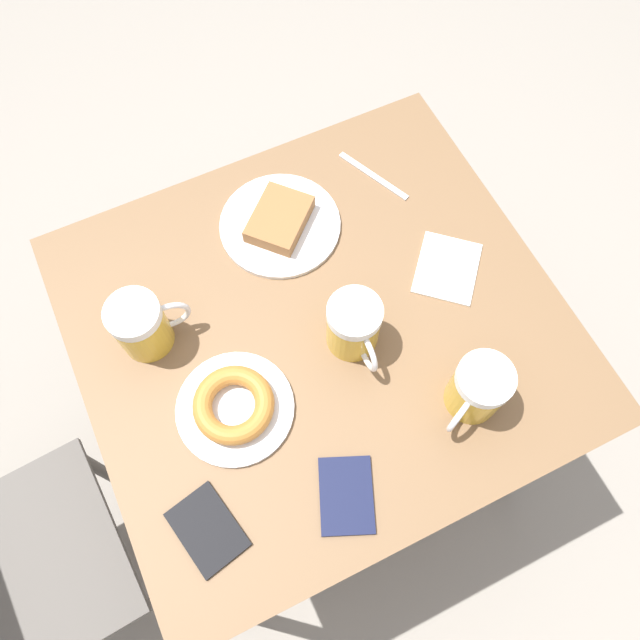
% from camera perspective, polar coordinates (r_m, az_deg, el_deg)
% --- Properties ---
extents(ground_plane, '(8.00, 8.00, 0.00)m').
position_cam_1_polar(ground_plane, '(1.87, -0.00, -9.59)').
color(ground_plane, gray).
extents(table, '(0.82, 0.88, 0.75)m').
position_cam_1_polar(table, '(1.22, -0.00, -1.72)').
color(table, brown).
rests_on(table, ground_plane).
extents(plate_with_cake, '(0.24, 0.24, 0.04)m').
position_cam_1_polar(plate_with_cake, '(1.24, -3.69, 8.89)').
color(plate_with_cake, silver).
rests_on(plate_with_cake, table).
extents(plate_with_donut, '(0.21, 0.21, 0.04)m').
position_cam_1_polar(plate_with_donut, '(1.09, -7.85, -7.81)').
color(plate_with_donut, silver).
rests_on(plate_with_donut, table).
extents(beer_mug_left, '(0.14, 0.10, 0.12)m').
position_cam_1_polar(beer_mug_left, '(1.09, 3.13, -0.57)').
color(beer_mug_left, gold).
rests_on(beer_mug_left, table).
extents(beer_mug_center, '(0.10, 0.13, 0.12)m').
position_cam_1_polar(beer_mug_center, '(1.08, 14.20, -6.16)').
color(beer_mug_center, gold).
rests_on(beer_mug_center, table).
extents(beer_mug_right, '(0.10, 0.14, 0.12)m').
position_cam_1_polar(beer_mug_right, '(1.13, -15.98, -0.46)').
color(beer_mug_right, gold).
rests_on(beer_mug_right, table).
extents(napkin_folded, '(0.18, 0.18, 0.00)m').
position_cam_1_polar(napkin_folded, '(1.23, 11.50, 4.73)').
color(napkin_folded, white).
rests_on(napkin_folded, table).
extents(fork, '(0.16, 0.08, 0.00)m').
position_cam_1_polar(fork, '(1.32, 4.90, 13.00)').
color(fork, silver).
rests_on(fork, table).
extents(passport_near_edge, '(0.15, 0.13, 0.01)m').
position_cam_1_polar(passport_near_edge, '(1.07, 2.42, -15.72)').
color(passport_near_edge, '#141938').
rests_on(passport_near_edge, table).
extents(passport_far_edge, '(0.14, 0.11, 0.01)m').
position_cam_1_polar(passport_far_edge, '(1.08, -10.26, -18.32)').
color(passport_far_edge, black).
rests_on(passport_far_edge, table).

